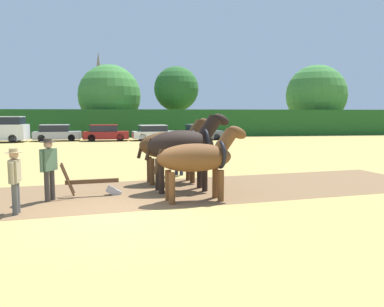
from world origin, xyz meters
name	(u,v)px	position (x,y,z in m)	size (l,w,h in m)	color
ground_plane	(118,214)	(0.00, 0.00, 0.00)	(240.00, 240.00, 0.00)	#A88E4C
plowed_furrow_strip	(58,198)	(-1.84, 2.11, 0.00)	(25.16, 4.37, 0.01)	brown
hedgerow	(132,123)	(0.00, 31.43, 1.47)	(62.07, 1.43, 2.94)	#1E511E
tree_center_left	(110,96)	(-2.58, 35.53, 4.52)	(7.19, 7.19, 8.12)	brown
tree_center	(176,89)	(5.23, 35.57, 5.40)	(5.30, 5.30, 8.07)	#4C3823
tree_center_right	(316,95)	(23.19, 36.08, 4.83)	(7.60, 7.60, 8.63)	#4C3823
church_spire	(99,87)	(-7.17, 71.82, 8.02)	(2.36, 2.36, 15.32)	gray
draft_horse_lead_left	(198,158)	(2.22, 1.16, 1.25)	(2.83, 1.14, 2.22)	brown
draft_horse_lead_right	(185,145)	(2.01, 2.64, 1.48)	(2.88, 1.32, 2.57)	black
draft_horse_trail_left	(174,145)	(1.80, 4.12, 1.37)	(2.91, 1.32, 2.40)	#513319
plow	(97,185)	(-0.72, 2.26, 0.33)	(1.80, 0.57, 1.13)	#4C331E
farmer_at_plow	(49,164)	(-1.99, 1.76, 1.07)	(0.45, 0.63, 1.80)	#38332D
farmer_beside_team	(179,151)	(2.17, 5.70, 0.97)	(0.61, 0.42, 1.66)	#28334C
farmer_onlooker_left	(15,176)	(-2.50, 0.42, 0.95)	(0.41, 0.65, 1.65)	#4C4C4C
parked_car_left	(57,133)	(-6.76, 26.35, 0.72)	(4.24, 2.10, 1.50)	#9E9EA8
parked_car_center_left	(106,133)	(-2.33, 25.77, 0.72)	(4.07, 1.82, 1.48)	maroon
parked_car_center	(154,133)	(2.12, 26.00, 0.70)	(4.38, 2.36, 1.43)	silver
parked_car_center_right	(201,132)	(6.53, 25.71, 0.72)	(4.14, 2.29, 1.50)	#565B66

